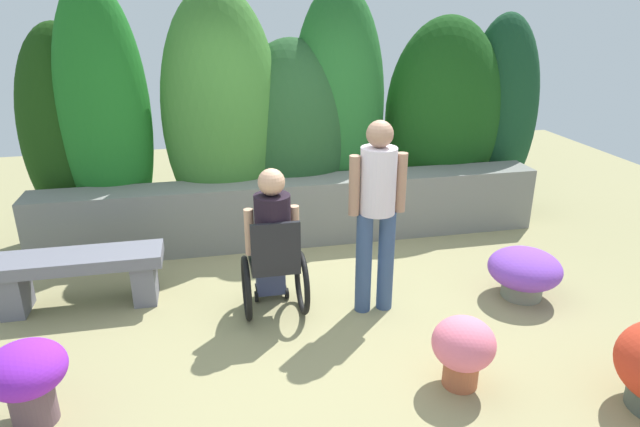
# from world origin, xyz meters

# --- Properties ---
(ground_plane) EXTENTS (12.32, 12.32, 0.00)m
(ground_plane) POSITION_xyz_m (0.00, 0.00, 0.00)
(ground_plane) COLOR #989062
(stone_retaining_wall) EXTENTS (5.62, 0.46, 0.72)m
(stone_retaining_wall) POSITION_xyz_m (0.00, 1.53, 0.36)
(stone_retaining_wall) COLOR slate
(stone_retaining_wall) RESTS_ON ground
(hedge_backdrop) EXTENTS (6.20, 1.22, 2.82)m
(hedge_backdrop) POSITION_xyz_m (0.22, 2.12, 1.27)
(hedge_backdrop) COLOR #183C10
(hedge_backdrop) RESTS_ON ground
(stone_bench) EXTENTS (1.45, 0.41, 0.50)m
(stone_bench) POSITION_xyz_m (-2.12, 0.51, 0.33)
(stone_bench) COLOR slate
(stone_bench) RESTS_ON ground
(person_in_wheelchair) EXTENTS (0.53, 0.66, 1.33)m
(person_in_wheelchair) POSITION_xyz_m (-0.45, 0.03, 0.62)
(person_in_wheelchair) COLOR black
(person_in_wheelchair) RESTS_ON ground
(person_standing_companion) EXTENTS (0.49, 0.30, 1.69)m
(person_standing_companion) POSITION_xyz_m (0.42, -0.09, 0.98)
(person_standing_companion) COLOR #364D78
(person_standing_companion) RESTS_ON ground
(flower_pot_purple_near) EXTENTS (0.50, 0.50, 0.57)m
(flower_pot_purple_near) POSITION_xyz_m (-2.15, -0.99, 0.35)
(flower_pot_purple_near) COLOR #624952
(flower_pot_purple_near) RESTS_ON ground
(flower_pot_terracotta_by_wall) EXTENTS (0.66, 0.66, 0.46)m
(flower_pot_terracotta_by_wall) POSITION_xyz_m (1.83, -0.17, 0.25)
(flower_pot_terracotta_by_wall) COLOR gray
(flower_pot_terracotta_by_wall) RESTS_ON ground
(flower_pot_red_accent) EXTENTS (0.44, 0.44, 0.53)m
(flower_pot_red_accent) POSITION_xyz_m (0.71, -1.22, 0.30)
(flower_pot_red_accent) COLOR #B35C3C
(flower_pot_red_accent) RESTS_ON ground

